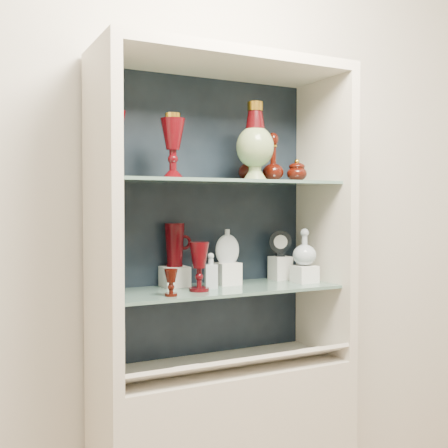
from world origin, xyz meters
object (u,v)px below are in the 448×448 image
cobalt_goblet (110,267)px  pedestal_lamp_left (112,141)px  ruby_pitcher (175,245)px  clear_round_decanter (305,248)px  lidded_bowl (297,170)px  ruby_goblet_tall (199,267)px  ruby_goblet_small (171,283)px  clear_square_bottle (211,271)px  flat_flask (227,245)px  ruby_decanter_b (250,155)px  cameo_medallion (280,243)px  enamel_urn (255,141)px  pedestal_lamp_right (173,146)px  ruby_decanter_a (273,154)px

cobalt_goblet → pedestal_lamp_left: bearing=-90.0°
ruby_pitcher → clear_round_decanter: size_ratio=1.16×
lidded_bowl → ruby_goblet_tall: 0.58m
ruby_goblet_small → clear_square_bottle: bearing=26.7°
pedestal_lamp_left → cobalt_goblet: (0.00, 0.04, -0.45)m
clear_square_bottle → flat_flask: size_ratio=0.98×
clear_round_decanter → lidded_bowl: bearing=-172.1°
cobalt_goblet → ruby_goblet_small: size_ratio=2.05×
lidded_bowl → ruby_pitcher: 0.59m
ruby_decanter_b → ruby_goblet_tall: ruby_decanter_b is taller
lidded_bowl → ruby_goblet_small: 0.72m
ruby_goblet_small → cameo_medallion: size_ratio=0.82×
ruby_decanter_b → ruby_pitcher: 0.49m
lidded_bowl → clear_round_decanter: bearing=7.9°
ruby_pitcher → clear_square_bottle: 0.18m
cobalt_goblet → ruby_goblet_small: cobalt_goblet is taller
enamel_urn → ruby_goblet_small: (-0.37, -0.05, -0.52)m
ruby_goblet_tall → ruby_pitcher: size_ratio=1.08×
lidded_bowl → ruby_pitcher: lidded_bowl is taller
lidded_bowl → flat_flask: bearing=161.2°
ruby_decanter_b → clear_square_bottle: bearing=-162.6°
pedestal_lamp_left → pedestal_lamp_right: (0.22, -0.03, -0.01)m
ruby_decanter_b → pedestal_lamp_left: bearing=-172.3°
ruby_decanter_a → ruby_decanter_b: ruby_decanter_a is taller
ruby_goblet_tall → cobalt_goblet: bearing=167.9°
pedestal_lamp_left → clear_square_bottle: (0.39, 0.02, -0.48)m
ruby_goblet_tall → ruby_pitcher: ruby_pitcher is taller
pedestal_lamp_left → cameo_medallion: size_ratio=2.18×
cobalt_goblet → flat_flask: 0.50m
pedestal_lamp_right → ruby_goblet_small: 0.50m
pedestal_lamp_right → clear_round_decanter: (0.60, 0.02, -0.39)m
ruby_goblet_tall → clear_square_bottle: bearing=32.8°
flat_flask → pedestal_lamp_left: bearing=-161.1°
cobalt_goblet → ruby_goblet_small: (0.19, -0.13, -0.05)m
pedestal_lamp_right → clear_square_bottle: 0.50m
ruby_decanter_b → ruby_goblet_small: ruby_decanter_b is taller
cobalt_goblet → clear_round_decanter: size_ratio=1.34×
ruby_goblet_small → cameo_medallion: (0.59, 0.20, 0.11)m
ruby_goblet_small → cameo_medallion: bearing=18.6°
ruby_decanter_b → cobalt_goblet: size_ratio=1.12×
lidded_bowl → ruby_goblet_tall: size_ratio=0.51×
ruby_decanter_a → clear_round_decanter: bearing=-13.8°
pedestal_lamp_left → clear_round_decanter: size_ratio=1.73×
pedestal_lamp_right → enamel_urn: 0.34m
ruby_decanter_a → lidded_bowl: bearing=-23.6°
cameo_medallion → clear_round_decanter: bearing=-51.2°
lidded_bowl → ruby_goblet_small: size_ratio=0.98×
pedestal_lamp_right → cobalt_goblet: size_ratio=1.20×
enamel_urn → clear_round_decanter: size_ratio=2.06×
clear_square_bottle → pedestal_lamp_right: bearing=-165.5°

